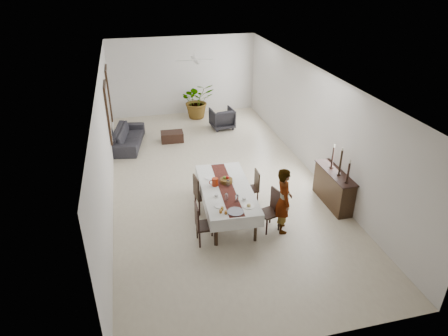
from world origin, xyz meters
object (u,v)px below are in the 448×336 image
at_px(red_pitcher, 215,182).
at_px(sofa, 128,137).
at_px(woman, 284,200).
at_px(sideboard_body, 333,188).
at_px(dining_table_top, 226,189).

distance_m(red_pitcher, sofa, 5.29).
xyz_separation_m(woman, sideboard_body, (1.75, 0.80, -0.38)).
bearing_deg(dining_table_top, red_pitcher, 149.04).
relative_size(dining_table_top, sideboard_body, 1.64).
height_order(red_pitcher, woman, woman).
bearing_deg(sofa, woman, -139.05).
xyz_separation_m(woman, sofa, (-3.48, 5.96, -0.51)).
height_order(dining_table_top, sofa, dining_table_top).
distance_m(sideboard_body, sofa, 7.36).
xyz_separation_m(red_pitcher, sofa, (-2.07, 4.84, -0.58)).
relative_size(woman, sofa, 0.75).
xyz_separation_m(red_pitcher, sideboard_body, (3.17, -0.33, -0.44)).
distance_m(dining_table_top, woman, 1.50).
distance_m(dining_table_top, sideboard_body, 2.93).
bearing_deg(dining_table_top, sideboard_body, -0.01).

